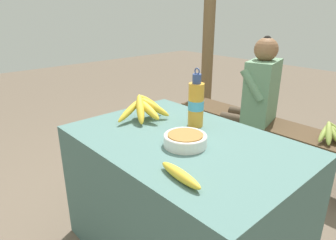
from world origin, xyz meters
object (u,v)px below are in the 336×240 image
(serving_bowl, at_px, (185,139))
(banana_bunch_green, at_px, (332,131))
(seated_vendor, at_px, (255,95))
(loose_banana_front, at_px, (180,175))
(wooden_bench, at_px, (266,129))
(banana_bunch_ripe, at_px, (145,107))
(water_bottle, at_px, (196,104))
(support_post_near, at_px, (209,25))

(serving_bowl, xyz_separation_m, banana_bunch_green, (0.22, 1.24, -0.24))
(seated_vendor, distance_m, banana_bunch_green, 0.62)
(loose_banana_front, xyz_separation_m, wooden_bench, (-0.47, 1.46, -0.36))
(banana_bunch_ripe, distance_m, loose_banana_front, 0.67)
(banana_bunch_ripe, relative_size, banana_bunch_green, 1.02)
(banana_bunch_ripe, height_order, serving_bowl, banana_bunch_ripe)
(banana_bunch_ripe, xyz_separation_m, wooden_bench, (0.12, 1.16, -0.41))
(serving_bowl, xyz_separation_m, water_bottle, (-0.14, 0.22, 0.09))
(wooden_bench, relative_size, seated_vendor, 1.53)
(seated_vendor, relative_size, banana_bunch_green, 3.42)
(loose_banana_front, distance_m, wooden_bench, 1.58)
(wooden_bench, bearing_deg, water_bottle, -82.45)
(wooden_bench, xyz_separation_m, support_post_near, (-0.96, 0.35, 0.78))
(loose_banana_front, bearing_deg, banana_bunch_ripe, 153.21)
(banana_bunch_ripe, distance_m, seated_vendor, 1.13)
(banana_bunch_ripe, xyz_separation_m, seated_vendor, (0.02, 1.12, -0.14))
(serving_bowl, height_order, water_bottle, water_bottle)
(wooden_bench, xyz_separation_m, banana_bunch_green, (0.49, -0.00, 0.13))
(loose_banana_front, height_order, banana_bunch_green, loose_banana_front)
(banana_bunch_ripe, distance_m, banana_bunch_green, 1.34)
(support_post_near, bearing_deg, banana_bunch_green, -13.42)
(banana_bunch_green, bearing_deg, banana_bunch_ripe, -117.94)
(loose_banana_front, height_order, wooden_bench, loose_banana_front)
(loose_banana_front, xyz_separation_m, seated_vendor, (-0.58, 1.42, -0.09))
(loose_banana_front, bearing_deg, wooden_bench, 107.81)
(serving_bowl, relative_size, banana_bunch_green, 0.63)
(water_bottle, relative_size, loose_banana_front, 1.38)
(loose_banana_front, relative_size, wooden_bench, 0.14)
(serving_bowl, height_order, banana_bunch_green, serving_bowl)
(banana_bunch_ripe, relative_size, serving_bowl, 1.63)
(serving_bowl, bearing_deg, banana_bunch_ripe, 169.20)
(wooden_bench, bearing_deg, banana_bunch_green, -0.15)
(loose_banana_front, xyz_separation_m, banana_bunch_green, (0.02, 1.46, -0.23))
(banana_bunch_green, bearing_deg, wooden_bench, 179.85)
(serving_bowl, height_order, seated_vendor, seated_vendor)
(water_bottle, xyz_separation_m, wooden_bench, (-0.14, 1.02, -0.47))
(banana_bunch_ripe, height_order, seated_vendor, seated_vendor)
(loose_banana_front, distance_m, support_post_near, 2.34)
(wooden_bench, height_order, seated_vendor, seated_vendor)
(water_bottle, relative_size, seated_vendor, 0.29)
(banana_bunch_ripe, relative_size, water_bottle, 1.04)
(seated_vendor, bearing_deg, serving_bowl, 92.76)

